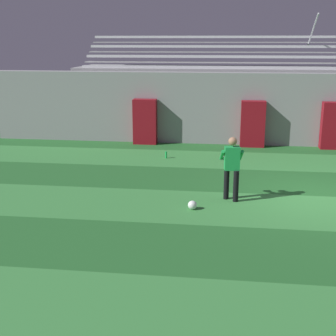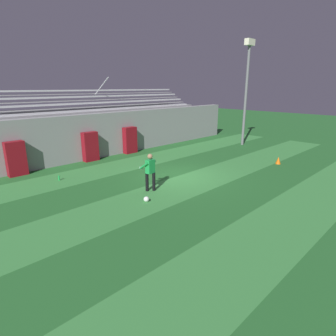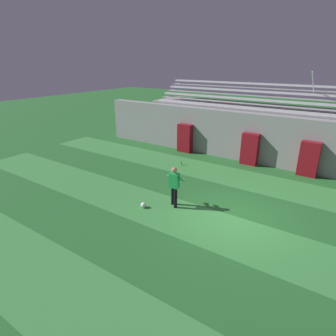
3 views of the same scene
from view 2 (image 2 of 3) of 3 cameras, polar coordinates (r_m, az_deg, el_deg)
ground_plane at (r=14.34m, az=2.06°, el=-1.72°), size 80.00×80.00×0.00m
turf_stripe_near at (r=11.40m, az=24.85°, el=-8.16°), size 28.00×2.42×0.01m
turf_stripe_mid at (r=13.62m, az=5.60°, el=-2.76°), size 28.00×2.42×0.01m
turf_stripe_far at (r=16.98m, az=-7.06°, el=1.04°), size 28.00×2.42×0.01m
back_wall at (r=18.94m, az=-12.47°, el=6.69°), size 24.00×0.60×2.80m
padding_pillar_gate_left at (r=17.81m, az=-15.51°, el=4.21°), size 0.92×0.44×1.78m
padding_pillar_gate_right at (r=19.43m, az=-7.73°, el=5.62°), size 0.92×0.44×1.78m
padding_pillar_far_left at (r=16.23m, az=-28.50°, el=1.68°), size 0.92×0.44×1.78m
bleacher_stand at (r=20.62m, az=-15.51°, el=7.51°), size 18.00×3.35×5.03m
floodlight_pole at (r=22.56m, az=15.75°, el=16.86°), size 0.90×0.36×7.69m
goalkeeper at (r=12.13m, az=-3.69°, el=-0.39°), size 0.62×0.59×1.67m
soccer_ball at (r=11.25m, az=-4.43°, el=-6.34°), size 0.22×0.22×0.22m
traffic_cone at (r=17.84m, az=21.50°, el=1.45°), size 0.30×0.30×0.42m
water_bottle at (r=14.70m, az=-21.27°, el=-1.92°), size 0.07×0.07×0.24m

